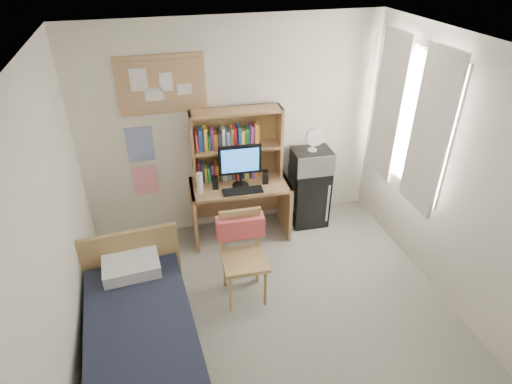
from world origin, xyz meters
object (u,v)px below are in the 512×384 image
object	(u,v)px
bed	(144,350)
speaker_left	(215,183)
speaker_right	(265,177)
bulletin_board	(162,85)
mini_fridge	(308,195)
monitor	(240,166)
microwave	(312,160)
desk	(240,209)
desk_chair	(244,260)
desk_fan	(313,140)

from	to	relation	value
bed	speaker_left	size ratio (longest dim) A/B	11.68
speaker_right	bulletin_board	bearing A→B (deg)	163.67
mini_fridge	bed	size ratio (longest dim) A/B	0.41
monitor	speaker_right	xyz separation A→B (m)	(0.30, -0.02, -0.18)
monitor	speaker_left	size ratio (longest dim) A/B	3.33
bed	microwave	bearing A→B (deg)	35.83
desk	speaker_left	bearing A→B (deg)	-168.69
speaker_left	monitor	bearing A→B (deg)	-0.00
bulletin_board	mini_fridge	xyz separation A→B (m)	(1.70, -0.24, -1.54)
bed	speaker_right	distance (m)	2.36
bed	monitor	distance (m)	2.24
desk	desk_chair	xyz separation A→B (m)	(-0.21, -1.08, 0.12)
desk_chair	desk_fan	xyz separation A→B (m)	(1.14, 1.12, 0.70)
speaker_left	microwave	size ratio (longest dim) A/B	0.34
mini_fridge	speaker_left	world-z (taller)	speaker_left
bed	monitor	world-z (taller)	monitor
desk	speaker_left	world-z (taller)	speaker_left
desk_chair	mini_fridge	size ratio (longest dim) A/B	1.27
speaker_right	desk_chair	bearing A→B (deg)	-113.59
desk_chair	bed	size ratio (longest dim) A/B	0.52
speaker_right	desk_fan	size ratio (longest dim) A/B	0.61
monitor	speaker_right	world-z (taller)	monitor
desk	bed	size ratio (longest dim) A/B	0.64
desk	speaker_left	size ratio (longest dim) A/B	7.42
mini_fridge	monitor	xyz separation A→B (m)	(-0.93, -0.12, 0.62)
bed	speaker_right	size ratio (longest dim) A/B	10.96
bulletin_board	speaker_right	distance (m)	1.57
speaker_left	speaker_right	xyz separation A→B (m)	(0.60, -0.03, 0.01)
desk	mini_fridge	bearing A→B (deg)	6.68
bulletin_board	monitor	bearing A→B (deg)	-25.28
monitor	desk_fan	xyz separation A→B (m)	(0.93, 0.10, 0.18)
desk_fan	bed	bearing A→B (deg)	-137.59
bulletin_board	mini_fridge	world-z (taller)	bulletin_board
desk_chair	microwave	world-z (taller)	microwave
monitor	microwave	bearing A→B (deg)	9.12
desk_chair	speaker_right	size ratio (longest dim) A/B	5.72
bulletin_board	desk	xyz separation A→B (m)	(0.77, -0.30, -1.55)
monitor	desk	bearing A→B (deg)	90.00
speaker_right	desk_fan	xyz separation A→B (m)	(0.63, 0.11, 0.36)
bulletin_board	microwave	distance (m)	1.99
mini_fridge	desk	bearing A→B (deg)	-173.24
speaker_left	desk_fan	distance (m)	1.29
bulletin_board	monitor	distance (m)	1.24
desk_chair	microwave	bearing A→B (deg)	47.04
desk	speaker_left	xyz separation A→B (m)	(-0.30, -0.04, 0.45)
bulletin_board	speaker_right	xyz separation A→B (m)	(1.06, -0.38, -1.09)
microwave	desk_fan	xyz separation A→B (m)	(0.00, 0.00, 0.28)
bed	desk_chair	bearing A→B (deg)	28.98
speaker_left	microwave	bearing A→B (deg)	6.91
speaker_right	mini_fridge	bearing A→B (deg)	15.09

